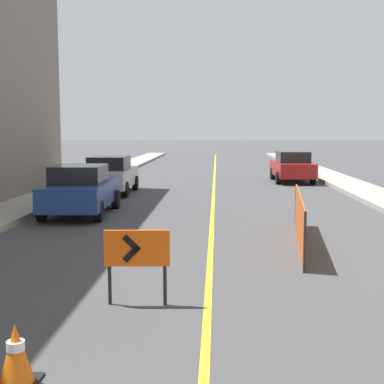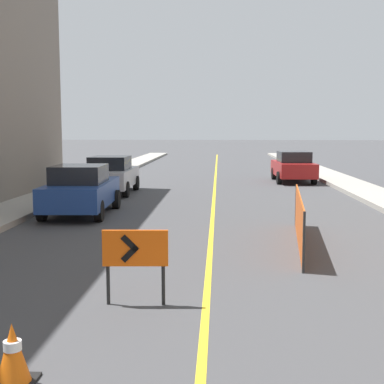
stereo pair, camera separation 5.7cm
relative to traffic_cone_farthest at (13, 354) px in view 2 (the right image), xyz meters
name	(u,v)px [view 2 (the right image)]	position (x,y,z in m)	size (l,w,h in m)	color
lane_stripe	(215,184)	(1.99, 21.26, -0.33)	(0.12, 64.35, 0.01)	gold
sidewalk_left	(87,182)	(-4.47, 21.26, -0.24)	(1.88, 64.35, 0.18)	#9E998E
sidewalk_right	(346,183)	(8.44, 21.26, -0.24)	(1.88, 64.35, 0.18)	#9E998E
traffic_cone_farthest	(13,354)	(0.00, 0.00, 0.00)	(0.46, 0.46, 0.67)	black
arrow_barricade_primary	(135,252)	(0.90, 2.64, 0.51)	(1.01, 0.12, 1.17)	#EF560C
safety_mesh_fence	(299,220)	(4.06, 7.16, 0.26)	(0.63, 5.14, 1.18)	#EF560C
parked_car_curb_near	(81,190)	(-2.20, 11.35, 0.47)	(1.97, 4.37, 1.59)	navy
parked_car_curb_mid	(111,175)	(-2.40, 17.06, 0.47)	(1.94, 4.32, 1.59)	#B7B7BC
parked_car_curb_far	(293,167)	(6.03, 22.59, 0.47)	(1.95, 4.34, 1.59)	maroon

